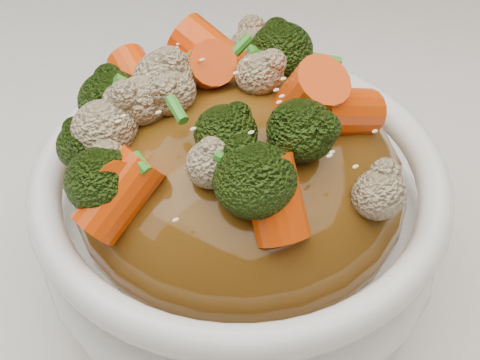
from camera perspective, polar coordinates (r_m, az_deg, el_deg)
tablecloth at (r=0.51m, az=-6.65°, el=-7.87°), size 1.20×0.80×0.04m
bowl at (r=0.45m, az=0.00°, el=-3.28°), size 0.29×0.29×0.09m
sauce_base at (r=0.43m, az=0.00°, el=-0.32°), size 0.23×0.23×0.11m
carrots at (r=0.38m, az=0.00°, el=7.09°), size 0.23×0.23×0.06m
broccoli at (r=0.38m, az=0.00°, el=6.96°), size 0.23×0.23×0.05m
cauliflower at (r=0.38m, az=0.00°, el=6.70°), size 0.23×0.23×0.04m
scallions at (r=0.38m, az=0.00°, el=7.23°), size 0.17×0.17×0.02m
sesame_seeds at (r=0.38m, az=0.00°, el=7.23°), size 0.21×0.21×0.01m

